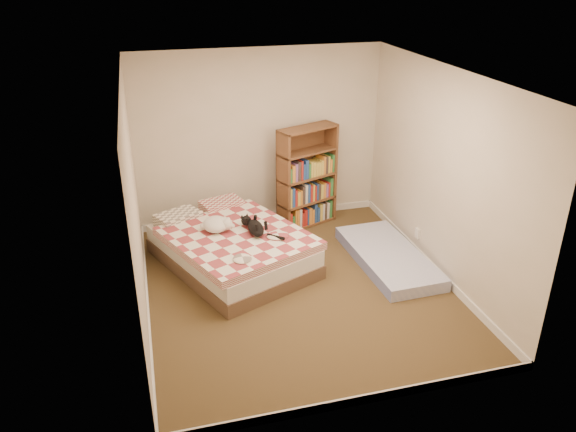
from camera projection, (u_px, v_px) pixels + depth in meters
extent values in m
cube|color=#4D3C21|center=(298.00, 287.00, 6.68)|extent=(3.50, 4.00, 0.01)
cube|color=white|center=(300.00, 75.00, 5.63)|extent=(3.50, 4.00, 0.01)
cube|color=beige|center=(260.00, 138.00, 7.91)|extent=(3.50, 0.01, 2.50)
cube|color=beige|center=(369.00, 284.00, 4.40)|extent=(3.50, 0.01, 2.50)
cube|color=beige|center=(135.00, 207.00, 5.74)|extent=(0.01, 4.00, 2.50)
cube|color=beige|center=(442.00, 175.00, 6.56)|extent=(0.01, 4.00, 2.50)
cube|color=white|center=(262.00, 216.00, 8.40)|extent=(3.50, 0.02, 0.10)
cube|color=white|center=(360.00, 400.00, 4.92)|extent=(3.50, 0.02, 0.10)
cube|color=white|center=(148.00, 305.00, 6.25)|extent=(0.02, 4.00, 0.10)
cube|color=white|center=(430.00, 265.00, 7.07)|extent=(0.02, 4.00, 0.10)
cube|color=white|center=(417.00, 233.00, 7.31)|extent=(0.03, 0.09, 0.13)
cube|color=brown|center=(232.00, 258.00, 7.14)|extent=(2.08, 2.40, 0.18)
cube|color=silver|center=(232.00, 245.00, 7.06)|extent=(2.04, 2.35, 0.20)
cube|color=#A03B41|center=(231.00, 234.00, 7.00)|extent=(2.01, 2.10, 0.10)
cube|color=gray|center=(197.00, 210.00, 7.57)|extent=(0.65, 0.54, 0.15)
cube|color=#A03B41|center=(246.00, 205.00, 7.73)|extent=(0.65, 0.54, 0.15)
cube|color=brown|center=(279.00, 180.00, 7.86)|extent=(0.14, 0.29, 1.46)
cube|color=brown|center=(335.00, 174.00, 8.06)|extent=(0.14, 0.29, 1.46)
cube|color=brown|center=(304.00, 174.00, 8.08)|extent=(0.83, 0.34, 1.46)
cube|color=brown|center=(307.00, 222.00, 8.26)|extent=(0.92, 0.59, 0.03)
cube|color=brown|center=(307.00, 176.00, 7.96)|extent=(0.92, 0.59, 0.03)
cube|color=brown|center=(308.00, 128.00, 7.66)|extent=(0.92, 0.59, 0.03)
cube|color=#7A88CB|center=(388.00, 257.00, 7.19)|extent=(0.84, 1.75, 0.15)
ellipsoid|color=black|center=(256.00, 228.00, 6.88)|extent=(0.32, 0.46, 0.14)
sphere|color=black|center=(252.00, 219.00, 7.08)|extent=(0.17, 0.17, 0.13)
cone|color=black|center=(248.00, 215.00, 7.08)|extent=(0.06, 0.06, 0.05)
cone|color=black|center=(254.00, 214.00, 7.09)|extent=(0.06, 0.06, 0.05)
cylinder|color=black|center=(270.00, 240.00, 6.68)|extent=(0.12, 0.24, 0.05)
ellipsoid|color=silver|center=(216.00, 224.00, 6.94)|extent=(0.41, 0.44, 0.17)
sphere|color=silver|center=(225.00, 226.00, 6.85)|extent=(0.17, 0.17, 0.14)
sphere|color=silver|center=(230.00, 228.00, 6.83)|extent=(0.08, 0.08, 0.06)
sphere|color=silver|center=(204.00, 225.00, 6.97)|extent=(0.10, 0.10, 0.08)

